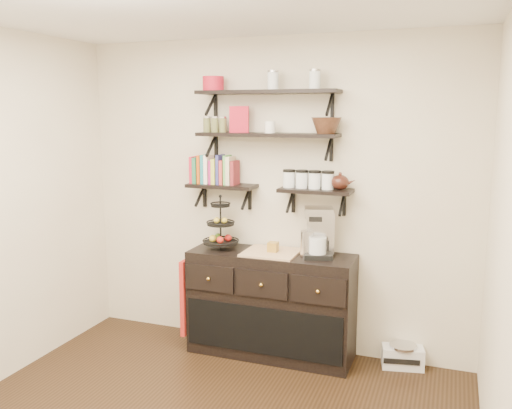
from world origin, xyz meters
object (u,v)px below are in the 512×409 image
object	(u,v)px
fruit_stand	(221,231)
radio	(403,356)
sideboard	(271,304)
coffee_maker	(319,233)

from	to	relation	value
fruit_stand	radio	bearing A→B (deg)	4.66
sideboard	fruit_stand	bearing A→B (deg)	179.63
fruit_stand	coffee_maker	distance (m)	0.86
sideboard	radio	world-z (taller)	sideboard
sideboard	fruit_stand	world-z (taller)	fruit_stand
sideboard	coffee_maker	world-z (taller)	coffee_maker
fruit_stand	coffee_maker	size ratio (longest dim) A/B	1.09
coffee_maker	radio	distance (m)	1.22
sideboard	coffee_maker	distance (m)	0.76
sideboard	coffee_maker	xyz separation A→B (m)	(0.40, 0.03, 0.65)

